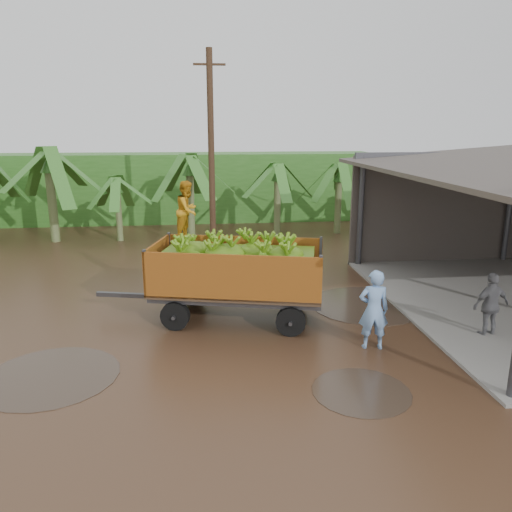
{
  "coord_description": "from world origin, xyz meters",
  "views": [
    {
      "loc": [
        -0.42,
        -11.53,
        4.98
      ],
      "look_at": [
        1.03,
        1.43,
        1.59
      ],
      "focal_mm": 35.0,
      "sensor_mm": 36.0,
      "label": 1
    }
  ],
  "objects_px": {
    "man_blue": "(374,310)",
    "utility_pole": "(211,154)",
    "man_grey": "(491,305)",
    "banana_trailer": "(236,271)"
  },
  "relations": [
    {
      "from": "banana_trailer",
      "to": "utility_pole",
      "type": "xyz_separation_m",
      "value": [
        -0.42,
        7.14,
        2.61
      ]
    },
    {
      "from": "man_blue",
      "to": "banana_trailer",
      "type": "bearing_deg",
      "value": -27.56
    },
    {
      "from": "man_blue",
      "to": "utility_pole",
      "type": "bearing_deg",
      "value": -61.51
    },
    {
      "from": "banana_trailer",
      "to": "man_grey",
      "type": "distance_m",
      "value": 6.3
    },
    {
      "from": "man_blue",
      "to": "man_grey",
      "type": "relative_size",
      "value": 1.15
    },
    {
      "from": "man_grey",
      "to": "banana_trailer",
      "type": "bearing_deg",
      "value": -26.11
    },
    {
      "from": "banana_trailer",
      "to": "utility_pole",
      "type": "height_order",
      "value": "utility_pole"
    },
    {
      "from": "man_blue",
      "to": "man_grey",
      "type": "distance_m",
      "value": 3.04
    },
    {
      "from": "man_grey",
      "to": "utility_pole",
      "type": "xyz_separation_m",
      "value": [
        -6.42,
        9.01,
        3.14
      ]
    },
    {
      "from": "banana_trailer",
      "to": "man_grey",
      "type": "height_order",
      "value": "banana_trailer"
    }
  ]
}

